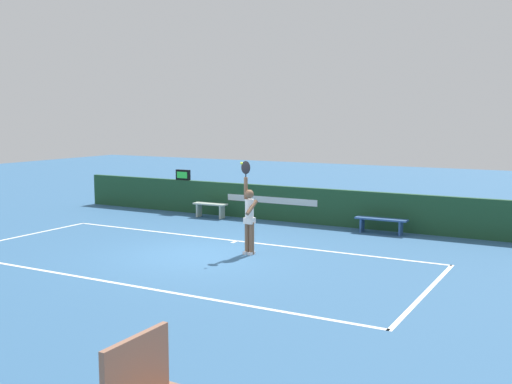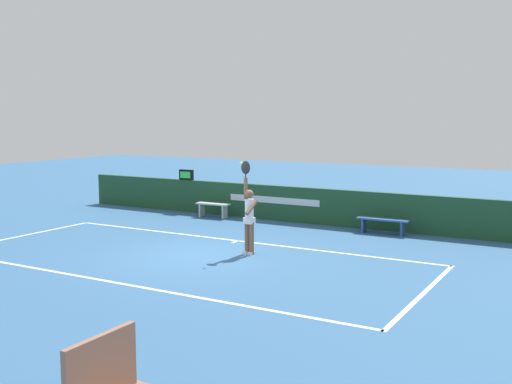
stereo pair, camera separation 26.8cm
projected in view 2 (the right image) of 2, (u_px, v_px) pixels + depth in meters
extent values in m
plane|color=#305D88|center=(197.00, 255.00, 15.79)|extent=(60.00, 60.00, 0.00)
cube|color=white|center=(238.00, 241.00, 17.54)|extent=(11.97, 0.10, 0.00)
cube|color=white|center=(114.00, 282.00, 13.17)|extent=(11.97, 0.10, 0.00)
cube|color=white|center=(23.00, 236.00, 18.31)|extent=(0.10, 5.19, 0.00)
cube|color=white|center=(424.00, 293.00, 12.39)|extent=(0.10, 5.19, 0.00)
cube|color=white|center=(235.00, 242.00, 17.41)|extent=(0.10, 0.30, 0.00)
cube|color=#1C4729|center=(295.00, 204.00, 20.60)|extent=(17.69, 0.18, 1.19)
cube|color=silver|center=(273.00, 200.00, 20.89)|extent=(3.44, 0.01, 0.22)
cube|color=black|center=(186.00, 175.00, 22.73)|extent=(0.58, 0.13, 0.38)
cube|color=#33E54C|center=(185.00, 175.00, 22.67)|extent=(0.45, 0.01, 0.24)
cylinder|color=brown|center=(252.00, 238.00, 15.79)|extent=(0.12, 0.12, 0.84)
cylinder|color=brown|center=(247.00, 238.00, 15.87)|extent=(0.12, 0.12, 0.84)
cube|color=white|center=(251.00, 253.00, 15.82)|extent=(0.12, 0.25, 0.07)
cube|color=white|center=(247.00, 252.00, 15.90)|extent=(0.12, 0.25, 0.07)
cylinder|color=white|center=(249.00, 211.00, 15.74)|extent=(0.22, 0.22, 0.60)
cube|color=white|center=(249.00, 221.00, 15.77)|extent=(0.27, 0.23, 0.16)
sphere|color=brown|center=(249.00, 194.00, 15.68)|extent=(0.22, 0.22, 0.22)
cylinder|color=brown|center=(246.00, 188.00, 15.73)|extent=(0.11, 0.11, 0.56)
cylinder|color=brown|center=(251.00, 207.00, 15.61)|extent=(0.14, 0.48, 0.37)
ellipsoid|color=black|center=(246.00, 168.00, 15.66)|extent=(0.30, 0.05, 0.36)
cylinder|color=black|center=(246.00, 175.00, 15.69)|extent=(0.03, 0.03, 0.18)
sphere|color=#C9E12F|center=(241.00, 163.00, 15.38)|extent=(0.07, 0.07, 0.07)
cube|color=#90624B|center=(101.00, 368.00, 3.59)|extent=(0.04, 0.57, 0.40)
cube|color=#A9BBAD|center=(213.00, 204.00, 21.50)|extent=(1.25, 0.42, 0.05)
cube|color=#A9BBAD|center=(202.00, 210.00, 21.74)|extent=(0.08, 0.32, 0.49)
cube|color=#A9BBAD|center=(225.00, 212.00, 21.32)|extent=(0.08, 0.32, 0.49)
cube|color=#2C518C|center=(383.00, 219.00, 18.52)|extent=(1.59, 0.38, 0.05)
cube|color=#2C518C|center=(364.00, 225.00, 18.84)|extent=(0.06, 0.32, 0.45)
cube|color=#2C518C|center=(403.00, 228.00, 18.25)|extent=(0.06, 0.32, 0.45)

